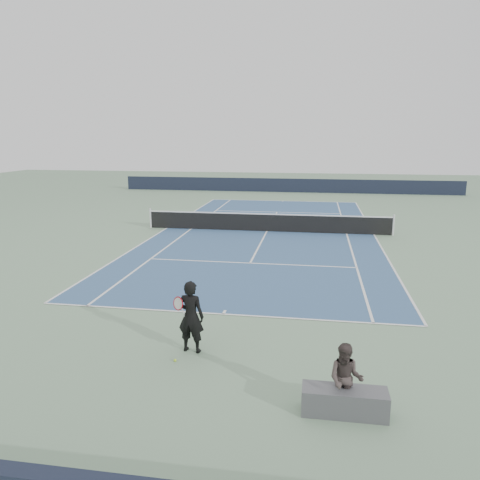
# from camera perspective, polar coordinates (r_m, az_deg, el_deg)

# --- Properties ---
(ground) EXTENTS (80.00, 80.00, 0.00)m
(ground) POSITION_cam_1_polar(r_m,az_deg,el_deg) (24.70, 3.30, 1.05)
(ground) COLOR gray
(court_surface) EXTENTS (10.97, 23.77, 0.01)m
(court_surface) POSITION_cam_1_polar(r_m,az_deg,el_deg) (24.70, 3.30, 1.06)
(court_surface) COLOR #365680
(court_surface) RESTS_ON ground
(tennis_net) EXTENTS (12.90, 0.10, 1.07)m
(tennis_net) POSITION_cam_1_polar(r_m,az_deg,el_deg) (24.60, 3.32, 2.20)
(tennis_net) COLOR silver
(tennis_net) RESTS_ON ground
(windscreen_far) EXTENTS (30.00, 0.25, 1.20)m
(windscreen_far) POSITION_cam_1_polar(r_m,az_deg,el_deg) (42.25, 5.85, 6.64)
(windscreen_far) COLOR black
(windscreen_far) RESTS_ON ground
(tennis_player) EXTENTS (0.80, 0.53, 1.72)m
(tennis_player) POSITION_cam_1_polar(r_m,az_deg,el_deg) (10.99, -6.02, -9.25)
(tennis_player) COLOR black
(tennis_player) RESTS_ON ground
(tennis_ball) EXTENTS (0.06, 0.06, 0.06)m
(tennis_ball) POSITION_cam_1_polar(r_m,az_deg,el_deg) (10.89, -7.92, -14.31)
(tennis_ball) COLOR #B1D82C
(tennis_ball) RESTS_ON ground
(spectator_bench) EXTENTS (1.60, 0.77, 1.35)m
(spectator_bench) POSITION_cam_1_polar(r_m,az_deg,el_deg) (9.00, 12.69, -17.37)
(spectator_bench) COLOR #505155
(spectator_bench) RESTS_ON ground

